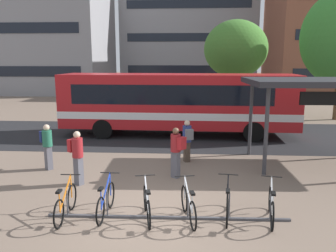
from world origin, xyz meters
name	(u,v)px	position (x,y,z in m)	size (l,w,h in m)	color
ground	(151,216)	(0.00, 0.00, 0.00)	(200.00, 200.00, 0.00)	#7A6656
bus_lane_asphalt	(170,135)	(0.00, 9.46, 0.00)	(80.00, 7.20, 0.01)	#232326
city_bus	(179,102)	(0.48, 9.45, 1.78)	(12.10, 2.93, 3.20)	red
bike_rack	(168,215)	(0.44, -0.11, 0.09)	(6.11, 0.18, 0.70)	#47474C
parked_bicycle_orange_0	(66,204)	(-2.12, -0.22, 0.38)	(0.52, 1.72, 0.99)	black
parked_bicycle_blue_1	(106,201)	(-1.15, -0.02, 0.38)	(0.52, 1.72, 0.99)	black
parked_bicycle_silver_2	(147,205)	(-0.08, -0.15, 0.38)	(0.56, 1.70, 0.99)	black
parked_bicycle_silver_3	(188,206)	(0.96, -0.15, 0.38)	(0.56, 1.70, 0.99)	black
parked_bicycle_black_4	(227,203)	(1.93, 0.04, 0.38)	(0.52, 1.72, 0.99)	black
parked_bicycle_white_5	(271,206)	(3.00, -0.06, 0.38)	(0.52, 1.70, 0.99)	black
transit_shelter	(336,85)	(6.31, 4.72, 3.04)	(6.40, 3.51, 3.23)	#38383D
commuter_grey_pack_0	(187,138)	(0.91, 4.74, 0.95)	(0.47, 0.59, 1.65)	#47382D
commuter_red_pack_1	(77,154)	(-2.56, 2.12, 1.01)	(0.60, 0.56, 1.75)	#565660
commuter_navy_pack_2	(47,143)	(-4.14, 3.56, 0.96)	(0.59, 0.58, 1.67)	#565660
commuter_red_pack_3	(176,149)	(0.55, 2.92, 1.00)	(0.60, 0.57, 1.72)	#565660
street_tree_0	(236,49)	(4.31, 17.14, 4.67)	(4.54, 4.54, 6.73)	brown
building_left_wing	(19,17)	(-19.65, 33.56, 8.96)	(20.97, 12.09, 17.92)	gray
building_centre_block	(188,28)	(0.88, 44.87, 8.63)	(18.97, 11.01, 17.25)	gray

